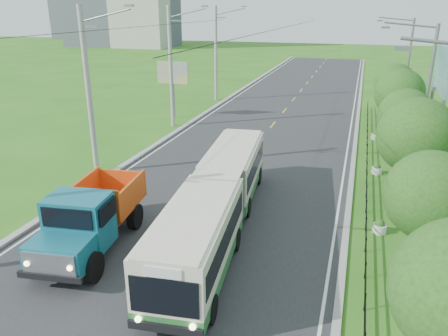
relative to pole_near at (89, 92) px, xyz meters
The scene contains 25 objects.
ground 13.24m from the pole_near, 47.45° to the right, with size 240.00×240.00×0.00m, color #2A6718.
road 14.67m from the pole_near, 53.09° to the left, with size 14.00×120.00×0.02m, color #28282B.
curb_left 12.14m from the pole_near, 84.48° to the left, with size 0.40×120.00×0.15m, color #9E9E99.
curb_right 19.60m from the pole_near, 35.52° to the left, with size 0.30×120.00×0.10m, color #9E9E99.
edge_line_left 12.22m from the pole_near, 81.66° to the left, with size 0.12×120.00×0.00m, color silver.
edge_line_right 19.21m from the pole_near, 36.41° to the left, with size 0.12×120.00×0.00m, color silver.
centre_dash 13.23m from the pole_near, 47.45° to the right, with size 0.12×2.20×0.00m, color yellow.
railing_right 17.68m from the pole_near, 17.09° to the left, with size 0.04×40.00×0.60m, color black.
pole_near is the anchor object (origin of this frame).
pole_mid 12.00m from the pole_near, 90.00° to the left, with size 3.51×0.32×10.00m.
pole_far 24.00m from the pole_near, 90.00° to the left, with size 3.51×0.32×10.00m.
tree_second 19.44m from the pole_near, 20.74° to the right, with size 3.18×3.26×5.30m.
tree_third 18.17m from the pole_near, ahead, with size 3.60×3.62×6.00m.
tree_fourth 18.89m from the pole_near, 15.84° to the left, with size 3.24×3.31×5.40m.
tree_fifth 21.31m from the pole_near, 31.59° to the left, with size 3.48×3.52×5.80m.
tree_back 24.98m from the pole_near, 43.41° to the left, with size 3.30×3.36×5.50m.
streetlight_mid 19.56m from the pole_near, 14.81° to the left, with size 3.02×0.20×9.07m.
streetlight_far 26.80m from the pole_near, 45.14° to the left, with size 3.02×0.20×9.07m.
planter_near 17.79m from the pole_near, 10.09° to the right, with size 0.64×0.64×0.67m.
planter_mid 18.23m from the pole_near, 16.52° to the left, with size 0.64×0.64×0.67m.
planter_far 21.83m from the pole_near, 37.63° to the left, with size 0.64×0.64×0.67m.
billboard_left 15.10m from the pole_near, 94.72° to the left, with size 3.00×0.20×5.20m.
billboard_right 23.32m from the pole_near, 28.14° to the left, with size 0.24×6.00×7.30m.
bus 11.51m from the pole_near, 28.11° to the right, with size 3.89×15.01×2.87m.
dump_truck 10.13m from the pole_near, 58.28° to the right, with size 3.35×6.97×2.82m.
Camera 1 is at (7.10, -13.27, 9.81)m, focal length 35.00 mm.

